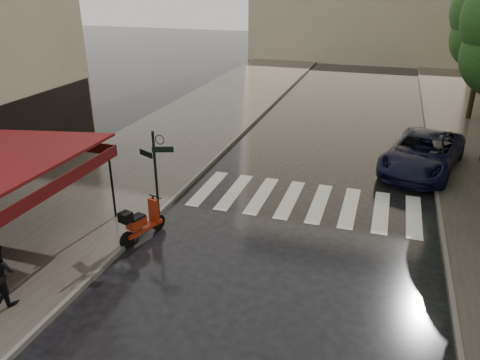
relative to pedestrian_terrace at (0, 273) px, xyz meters
The scene contains 9 objects.
ground 3.51m from the pedestrian_terrace, 33.20° to the left, with size 120.00×120.00×0.00m, color black.
sidewalk_near 13.98m from the pedestrian_terrace, 96.82° to the left, with size 6.00×60.00×0.12m, color #38332D.
curb_near 13.95m from the pedestrian_terrace, 84.26° to the left, with size 0.12×60.00×0.16m, color #595651.
curb_far 17.28m from the pedestrian_terrace, 53.40° to the left, with size 0.12×60.00×0.16m, color #595651.
crosswalk 9.82m from the pedestrian_terrace, 53.50° to the left, with size 7.85×3.20×0.01m.
signpost 5.22m from the pedestrian_terrace, 71.26° to the left, with size 1.17×0.29×3.10m.
pedestrian_terrace is the anchor object (origin of this frame).
scooter 4.12m from the pedestrian_terrace, 66.81° to the left, with size 0.79×1.76×1.19m.
parked_car 15.64m from the pedestrian_terrace, 51.21° to the left, with size 2.54×5.51×1.53m, color black.
Camera 1 is at (5.38, -8.88, 7.31)m, focal length 35.00 mm.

